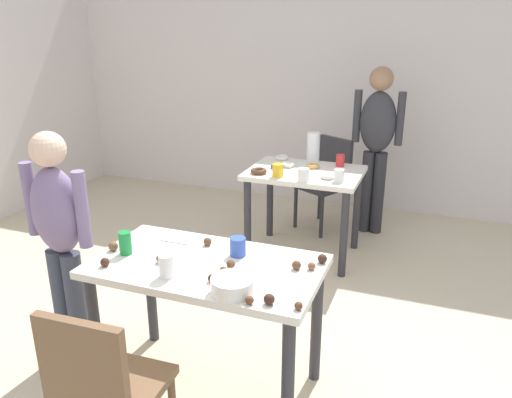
{
  "coord_description": "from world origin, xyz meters",
  "views": [
    {
      "loc": [
        0.96,
        -2.06,
        1.89
      ],
      "look_at": [
        -0.03,
        0.57,
        0.9
      ],
      "focal_mm": 35.04,
      "sensor_mm": 36.0,
      "label": 1
    }
  ],
  "objects_px": {
    "chair_near_table": "(103,387)",
    "chair_far_table": "(327,178)",
    "dining_table_far": "(305,185)",
    "person_adult_far": "(377,136)",
    "person_girl_near": "(60,232)",
    "pitcher_far": "(313,147)",
    "mixing_bowl": "(232,285)",
    "soda_can": "(125,243)",
    "dining_table_near": "(207,283)"
  },
  "relations": [
    {
      "from": "chair_far_table",
      "to": "pitcher_far",
      "type": "distance_m",
      "value": 0.56
    },
    {
      "from": "chair_far_table",
      "to": "dining_table_near",
      "type": "bearing_deg",
      "value": -91.45
    },
    {
      "from": "chair_near_table",
      "to": "chair_far_table",
      "type": "height_order",
      "value": "same"
    },
    {
      "from": "chair_far_table",
      "to": "chair_near_table",
      "type": "bearing_deg",
      "value": -93.51
    },
    {
      "from": "person_girl_near",
      "to": "soda_can",
      "type": "bearing_deg",
      "value": 0.78
    },
    {
      "from": "dining_table_near",
      "to": "soda_can",
      "type": "distance_m",
      "value": 0.48
    },
    {
      "from": "chair_near_table",
      "to": "person_adult_far",
      "type": "relative_size",
      "value": 0.56
    },
    {
      "from": "chair_near_table",
      "to": "person_girl_near",
      "type": "bearing_deg",
      "value": 138.58
    },
    {
      "from": "dining_table_far",
      "to": "chair_far_table",
      "type": "xyz_separation_m",
      "value": [
        0.04,
        0.69,
        -0.12
      ]
    },
    {
      "from": "chair_far_table",
      "to": "person_adult_far",
      "type": "xyz_separation_m",
      "value": [
        0.43,
        0.03,
        0.43
      ]
    },
    {
      "from": "dining_table_near",
      "to": "person_adult_far",
      "type": "height_order",
      "value": "person_adult_far"
    },
    {
      "from": "chair_far_table",
      "to": "mixing_bowl",
      "type": "relative_size",
      "value": 4.4
    },
    {
      "from": "dining_table_near",
      "to": "person_girl_near",
      "type": "distance_m",
      "value": 0.88
    },
    {
      "from": "dining_table_near",
      "to": "chair_far_table",
      "type": "xyz_separation_m",
      "value": [
        0.06,
        2.48,
        -0.14
      ]
    },
    {
      "from": "pitcher_far",
      "to": "person_girl_near",
      "type": "bearing_deg",
      "value": -112.27
    },
    {
      "from": "mixing_bowl",
      "to": "person_adult_far",
      "type": "bearing_deg",
      "value": 84.76
    },
    {
      "from": "dining_table_far",
      "to": "person_adult_far",
      "type": "relative_size",
      "value": 0.6
    },
    {
      "from": "chair_far_table",
      "to": "person_adult_far",
      "type": "relative_size",
      "value": 0.56
    },
    {
      "from": "dining_table_near",
      "to": "dining_table_far",
      "type": "xyz_separation_m",
      "value": [
        0.02,
        1.79,
        -0.01
      ]
    },
    {
      "from": "person_adult_far",
      "to": "pitcher_far",
      "type": "bearing_deg",
      "value": -137.95
    },
    {
      "from": "chair_far_table",
      "to": "mixing_bowl",
      "type": "height_order",
      "value": "chair_far_table"
    },
    {
      "from": "person_adult_far",
      "to": "chair_near_table",
      "type": "bearing_deg",
      "value": -101.0
    },
    {
      "from": "chair_near_table",
      "to": "person_adult_far",
      "type": "xyz_separation_m",
      "value": [
        0.62,
        3.2,
        0.43
      ]
    },
    {
      "from": "dining_table_far",
      "to": "pitcher_far",
      "type": "bearing_deg",
      "value": 92.03
    },
    {
      "from": "chair_far_table",
      "to": "soda_can",
      "type": "xyz_separation_m",
      "value": [
        -0.5,
        -2.53,
        0.31
      ]
    },
    {
      "from": "person_adult_far",
      "to": "soda_can",
      "type": "distance_m",
      "value": 2.72
    },
    {
      "from": "dining_table_far",
      "to": "mixing_bowl",
      "type": "relative_size",
      "value": 4.64
    },
    {
      "from": "chair_far_table",
      "to": "person_adult_far",
      "type": "distance_m",
      "value": 0.61
    },
    {
      "from": "chair_far_table",
      "to": "person_girl_near",
      "type": "height_order",
      "value": "person_girl_near"
    },
    {
      "from": "person_adult_far",
      "to": "dining_table_far",
      "type": "bearing_deg",
      "value": -123.25
    },
    {
      "from": "person_adult_far",
      "to": "person_girl_near",
      "type": "bearing_deg",
      "value": -117.8
    },
    {
      "from": "chair_far_table",
      "to": "person_adult_far",
      "type": "height_order",
      "value": "person_adult_far"
    },
    {
      "from": "person_adult_far",
      "to": "soda_can",
      "type": "bearing_deg",
      "value": -110.0
    },
    {
      "from": "person_girl_near",
      "to": "pitcher_far",
      "type": "distance_m",
      "value": 2.3
    },
    {
      "from": "dining_table_near",
      "to": "pitcher_far",
      "type": "distance_m",
      "value": 2.09
    },
    {
      "from": "dining_table_near",
      "to": "soda_can",
      "type": "bearing_deg",
      "value": -173.33
    },
    {
      "from": "dining_table_far",
      "to": "soda_can",
      "type": "bearing_deg",
      "value": -104.09
    },
    {
      "from": "dining_table_far",
      "to": "soda_can",
      "type": "xyz_separation_m",
      "value": [
        -0.46,
        -1.84,
        0.19
      ]
    },
    {
      "from": "person_girl_near",
      "to": "dining_table_near",
      "type": "bearing_deg",
      "value": 3.81
    },
    {
      "from": "mixing_bowl",
      "to": "pitcher_far",
      "type": "relative_size",
      "value": 0.76
    },
    {
      "from": "person_girl_near",
      "to": "soda_can",
      "type": "relative_size",
      "value": 11.23
    },
    {
      "from": "soda_can",
      "to": "person_girl_near",
      "type": "bearing_deg",
      "value": -179.22
    },
    {
      "from": "person_girl_near",
      "to": "mixing_bowl",
      "type": "xyz_separation_m",
      "value": [
        1.1,
        -0.17,
        -0.02
      ]
    },
    {
      "from": "chair_far_table",
      "to": "mixing_bowl",
      "type": "bearing_deg",
      "value": -86.24
    },
    {
      "from": "person_girl_near",
      "to": "soda_can",
      "type": "distance_m",
      "value": 0.42
    },
    {
      "from": "dining_table_far",
      "to": "person_girl_near",
      "type": "distance_m",
      "value": 2.06
    },
    {
      "from": "chair_near_table",
      "to": "chair_far_table",
      "type": "xyz_separation_m",
      "value": [
        0.19,
        3.18,
        0.0
      ]
    },
    {
      "from": "chair_far_table",
      "to": "mixing_bowl",
      "type": "distance_m",
      "value": 2.72
    },
    {
      "from": "chair_far_table",
      "to": "pitcher_far",
      "type": "bearing_deg",
      "value": -96.99
    },
    {
      "from": "person_girl_near",
      "to": "mixing_bowl",
      "type": "height_order",
      "value": "person_girl_near"
    }
  ]
}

